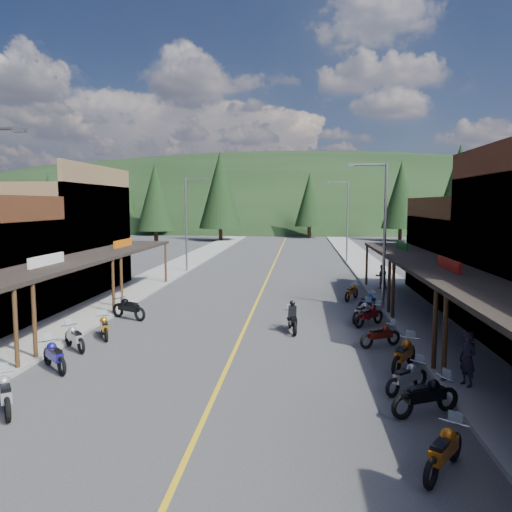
% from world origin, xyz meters
% --- Properties ---
extents(ground, '(220.00, 220.00, 0.00)m').
position_xyz_m(ground, '(0.00, 0.00, 0.00)').
color(ground, '#38383A').
rests_on(ground, ground).
extents(centerline, '(0.15, 90.00, 0.01)m').
position_xyz_m(centerline, '(0.00, 20.00, 0.01)').
color(centerline, gold).
rests_on(centerline, ground).
extents(sidewalk_west, '(3.40, 94.00, 0.15)m').
position_xyz_m(sidewalk_west, '(-8.70, 20.00, 0.07)').
color(sidewalk_west, gray).
rests_on(sidewalk_west, ground).
extents(sidewalk_east, '(3.40, 94.00, 0.15)m').
position_xyz_m(sidewalk_east, '(8.70, 20.00, 0.07)').
color(sidewalk_east, gray).
rests_on(sidewalk_east, ground).
extents(shop_west_3, '(10.90, 10.20, 8.20)m').
position_xyz_m(shop_west_3, '(-13.78, 11.30, 3.52)').
color(shop_west_3, brown).
rests_on(shop_west_3, ground).
extents(shop_east_3, '(10.90, 10.20, 6.20)m').
position_xyz_m(shop_east_3, '(13.75, 11.30, 2.53)').
color(shop_east_3, '#4C2D16').
rests_on(shop_east_3, ground).
extents(streetlight_1, '(2.16, 0.18, 8.00)m').
position_xyz_m(streetlight_1, '(-6.95, 22.00, 4.46)').
color(streetlight_1, gray).
rests_on(streetlight_1, ground).
extents(streetlight_2, '(2.16, 0.18, 8.00)m').
position_xyz_m(streetlight_2, '(6.95, 8.00, 4.46)').
color(streetlight_2, gray).
rests_on(streetlight_2, ground).
extents(streetlight_3, '(2.16, 0.18, 8.00)m').
position_xyz_m(streetlight_3, '(6.95, 30.00, 4.46)').
color(streetlight_3, gray).
rests_on(streetlight_3, ground).
extents(ridge_hill, '(310.00, 140.00, 60.00)m').
position_xyz_m(ridge_hill, '(0.00, 135.00, 0.00)').
color(ridge_hill, black).
rests_on(ridge_hill, ground).
extents(pine_0, '(5.04, 5.04, 11.00)m').
position_xyz_m(pine_0, '(-40.00, 62.00, 6.48)').
color(pine_0, black).
rests_on(pine_0, ground).
extents(pine_1, '(5.88, 5.88, 12.50)m').
position_xyz_m(pine_1, '(-24.00, 70.00, 7.24)').
color(pine_1, black).
rests_on(pine_1, ground).
extents(pine_2, '(6.72, 6.72, 14.00)m').
position_xyz_m(pine_2, '(-10.00, 58.00, 7.99)').
color(pine_2, black).
rests_on(pine_2, ground).
extents(pine_3, '(5.04, 5.04, 11.00)m').
position_xyz_m(pine_3, '(4.00, 66.00, 6.48)').
color(pine_3, black).
rests_on(pine_3, ground).
extents(pine_4, '(5.88, 5.88, 12.50)m').
position_xyz_m(pine_4, '(18.00, 60.00, 7.24)').
color(pine_4, black).
rests_on(pine_4, ground).
extents(pine_5, '(6.72, 6.72, 14.00)m').
position_xyz_m(pine_5, '(34.00, 72.00, 7.99)').
color(pine_5, black).
rests_on(pine_5, ground).
extents(pine_7, '(5.88, 5.88, 12.50)m').
position_xyz_m(pine_7, '(-32.00, 76.00, 7.24)').
color(pine_7, black).
rests_on(pine_7, ground).
extents(pine_8, '(4.48, 4.48, 10.00)m').
position_xyz_m(pine_8, '(-22.00, 40.00, 5.98)').
color(pine_8, black).
rests_on(pine_8, ground).
extents(pine_9, '(4.93, 4.93, 10.80)m').
position_xyz_m(pine_9, '(24.00, 45.00, 6.38)').
color(pine_9, black).
rests_on(pine_9, ground).
extents(pine_10, '(5.38, 5.38, 11.60)m').
position_xyz_m(pine_10, '(-18.00, 50.00, 6.78)').
color(pine_10, black).
rests_on(pine_10, ground).
extents(pine_11, '(5.82, 5.82, 12.40)m').
position_xyz_m(pine_11, '(20.00, 38.00, 7.19)').
color(pine_11, black).
rests_on(pine_11, ground).
extents(bike_west_5, '(1.79, 2.10, 1.20)m').
position_xyz_m(bike_west_5, '(-5.61, -6.68, 0.60)').
color(bike_west_5, '#9B9CA1').
rests_on(bike_west_5, ground).
extents(bike_west_6, '(1.93, 1.92, 1.17)m').
position_xyz_m(bike_west_6, '(-5.97, -3.19, 0.58)').
color(bike_west_6, navy).
rests_on(bike_west_6, ground).
extents(bike_west_7, '(1.84, 1.85, 1.12)m').
position_xyz_m(bike_west_7, '(-6.37, -0.74, 0.56)').
color(bike_west_7, '#ACACB2').
rests_on(bike_west_7, ground).
extents(bike_west_8, '(1.44, 1.98, 1.09)m').
position_xyz_m(bike_west_8, '(-5.88, 1.07, 0.54)').
color(bike_west_8, '#B26C0C').
rests_on(bike_west_8, ground).
extents(bike_west_9, '(2.30, 1.69, 1.26)m').
position_xyz_m(bike_west_9, '(-6.05, 4.62, 0.63)').
color(bike_west_9, black).
rests_on(bike_west_9, ground).
extents(bike_east_4, '(1.71, 2.06, 1.16)m').
position_xyz_m(bike_east_4, '(5.69, -8.90, 0.58)').
color(bike_east_4, '#B1520C').
rests_on(bike_east_4, ground).
extents(bike_east_5, '(2.22, 1.55, 1.21)m').
position_xyz_m(bike_east_5, '(6.05, -5.83, 0.61)').
color(bike_east_5, black).
rests_on(bike_east_5, ground).
extents(bike_east_6, '(1.81, 1.68, 1.06)m').
position_xyz_m(bike_east_6, '(5.89, -4.16, 0.53)').
color(bike_east_6, gray).
rests_on(bike_east_6, ground).
extents(bike_east_7, '(1.71, 2.25, 1.24)m').
position_xyz_m(bike_east_7, '(6.22, -2.04, 0.62)').
color(bike_east_7, '#A34D0B').
rests_on(bike_east_7, ground).
extents(bike_east_8, '(1.95, 1.43, 1.07)m').
position_xyz_m(bike_east_8, '(5.85, 0.79, 0.54)').
color(bike_east_8, maroon).
rests_on(bike_east_8, ground).
extents(bike_east_9, '(1.89, 1.88, 1.14)m').
position_xyz_m(bike_east_9, '(5.86, 4.33, 0.57)').
color(bike_east_9, maroon).
rests_on(bike_east_9, ground).
extents(bike_east_10, '(1.64, 2.08, 1.16)m').
position_xyz_m(bike_east_10, '(5.64, 5.04, 0.58)').
color(bike_east_10, '#A0A0A5').
rests_on(bike_east_10, ground).
extents(bike_east_11, '(1.67, 2.00, 1.13)m').
position_xyz_m(bike_east_11, '(6.21, 7.61, 0.56)').
color(bike_east_11, navy).
rests_on(bike_east_11, ground).
extents(bike_east_12, '(1.42, 1.99, 1.09)m').
position_xyz_m(bike_east_12, '(5.68, 10.77, 0.54)').
color(bike_east_12, '#9C4E0B').
rests_on(bike_east_12, ground).
extents(rider_on_bike, '(0.98, 2.07, 1.52)m').
position_xyz_m(rider_on_bike, '(2.23, 2.83, 0.61)').
color(rider_on_bike, black).
rests_on(rider_on_bike, ground).
extents(pedestrian_east_a, '(0.63, 0.74, 1.72)m').
position_xyz_m(pedestrian_east_a, '(7.80, -3.81, 1.01)').
color(pedestrian_east_a, black).
rests_on(pedestrian_east_a, sidewalk_east).
extents(pedestrian_east_b, '(0.80, 0.46, 1.64)m').
position_xyz_m(pedestrian_east_b, '(8.00, 14.26, 0.97)').
color(pedestrian_east_b, '#4E3E31').
rests_on(pedestrian_east_b, sidewalk_east).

